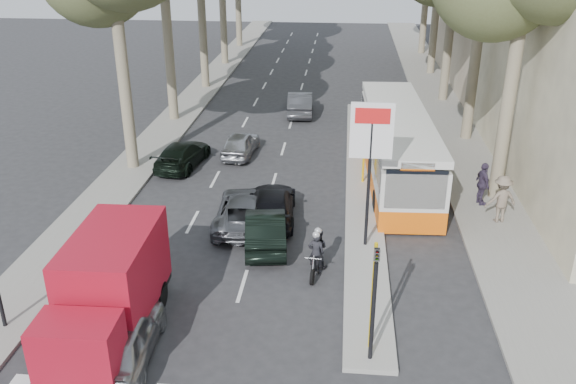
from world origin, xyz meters
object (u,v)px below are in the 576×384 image
Objects in this scene: red_truck at (110,288)px; city_bus at (397,144)px; dark_hatchback at (265,227)px; motorcycle at (317,252)px; silver_hatchback at (125,339)px.

city_bus reaches higher than red_truck.
city_bus is (5.30, 7.05, 0.98)m from dark_hatchback.
dark_hatchback is 2.70m from motorcycle.
city_bus is (9.01, 13.01, 0.06)m from red_truck.
silver_hatchback is 0.96× the size of dark_hatchback.
city_bus is at bearing 75.94° from motorcycle.
red_truck reaches higher than dark_hatchback.
silver_hatchback is 7.62m from dark_hatchback.
dark_hatchback is at bearing 56.72° from red_truck.
city_bus is (8.30, 14.05, 0.99)m from silver_hatchback.
dark_hatchback reaches higher than silver_hatchback.
dark_hatchback is 0.34× the size of city_bus.
red_truck is at bearing -137.66° from motorcycle.
dark_hatchback is 7.08m from red_truck.
dark_hatchback is 8.87m from city_bus.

